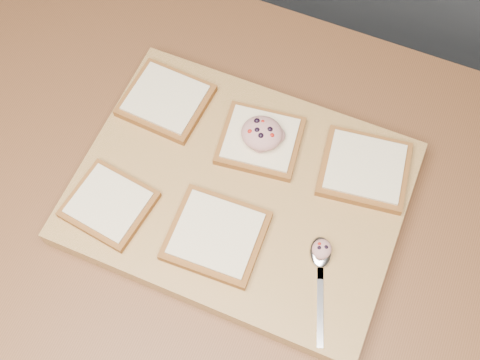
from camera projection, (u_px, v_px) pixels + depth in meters
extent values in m
plane|color=#515459|center=(271.00, 348.00, 1.70)|extent=(4.00, 4.00, 0.00)
cube|color=slate|center=(281.00, 314.00, 1.32)|extent=(1.90, 0.75, 0.84)
cube|color=brown|center=(299.00, 246.00, 0.91)|extent=(2.00, 0.80, 0.06)
cube|color=tan|center=(240.00, 193.00, 0.90)|extent=(0.47, 0.36, 0.04)
cube|color=brown|center=(166.00, 101.00, 0.94)|extent=(0.13, 0.12, 0.01)
cube|color=beige|center=(165.00, 98.00, 0.93)|extent=(0.11, 0.10, 0.00)
cube|color=brown|center=(260.00, 141.00, 0.91)|extent=(0.13, 0.12, 0.01)
cube|color=beige|center=(260.00, 138.00, 0.90)|extent=(0.11, 0.11, 0.00)
cube|color=brown|center=(364.00, 169.00, 0.88)|extent=(0.14, 0.13, 0.01)
cube|color=beige|center=(365.00, 166.00, 0.88)|extent=(0.12, 0.11, 0.00)
cube|color=brown|center=(109.00, 205.00, 0.86)|extent=(0.12, 0.12, 0.01)
cube|color=beige|center=(108.00, 202.00, 0.85)|extent=(0.11, 0.10, 0.00)
cube|color=brown|center=(216.00, 236.00, 0.84)|extent=(0.13, 0.12, 0.01)
cube|color=beige|center=(216.00, 233.00, 0.83)|extent=(0.12, 0.10, 0.00)
ellipsoid|color=tan|center=(262.00, 133.00, 0.88)|extent=(0.06, 0.06, 0.03)
sphere|color=black|center=(270.00, 130.00, 0.87)|extent=(0.01, 0.01, 0.01)
sphere|color=black|center=(257.00, 121.00, 0.88)|extent=(0.01, 0.01, 0.01)
sphere|color=black|center=(261.00, 136.00, 0.87)|extent=(0.01, 0.01, 0.01)
sphere|color=black|center=(257.00, 130.00, 0.87)|extent=(0.01, 0.01, 0.01)
sphere|color=#A5140C|center=(272.00, 135.00, 0.87)|extent=(0.01, 0.01, 0.01)
sphere|color=#A5140C|center=(263.00, 122.00, 0.88)|extent=(0.01, 0.01, 0.01)
sphere|color=#A5140C|center=(250.00, 132.00, 0.87)|extent=(0.01, 0.01, 0.01)
ellipsoid|color=silver|center=(321.00, 252.00, 0.83)|extent=(0.04, 0.05, 0.01)
cube|color=silver|center=(320.00, 269.00, 0.83)|extent=(0.02, 0.03, 0.00)
cube|color=silver|center=(320.00, 304.00, 0.80)|extent=(0.05, 0.11, 0.00)
ellipsoid|color=tan|center=(322.00, 249.00, 0.82)|extent=(0.03, 0.03, 0.01)
sphere|color=black|center=(326.00, 247.00, 0.82)|extent=(0.01, 0.01, 0.01)
sphere|color=black|center=(319.00, 248.00, 0.82)|extent=(0.01, 0.01, 0.01)
sphere|color=#A5140C|center=(319.00, 244.00, 0.82)|extent=(0.01, 0.01, 0.01)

